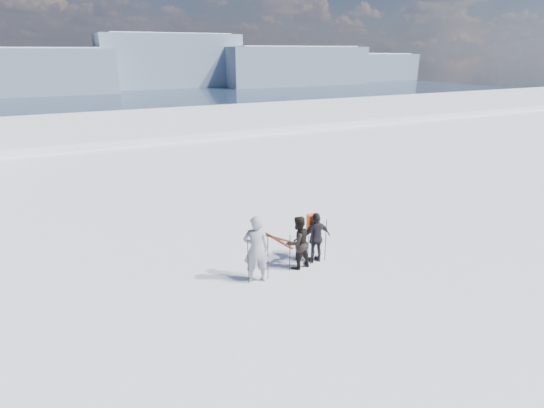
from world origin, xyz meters
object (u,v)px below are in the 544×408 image
Objects in this scene: skier_grey at (256,249)px; skier_dark at (298,243)px; skis_loose at (279,240)px; skier_pack at (316,238)px.

skier_grey is 1.20× the size of skier_dark.
skis_loose is at bearing -113.17° from skier_grey.
skier_grey is 1.23× the size of skier_pack.
skier_pack is (0.70, 0.10, -0.02)m from skier_dark.
skier_dark is 1.03× the size of skier_pack.
skis_loose is (-0.32, 1.88, -0.78)m from skier_pack.
skier_grey is 1.43m from skier_dark.
skier_grey is 1.16× the size of skis_loose.
skier_grey reaches higher than skis_loose.
skier_pack is 0.94× the size of skis_loose.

